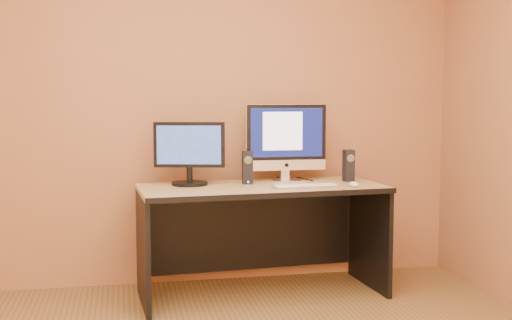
{
  "coord_description": "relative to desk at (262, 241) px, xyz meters",
  "views": [
    {
      "loc": [
        -0.42,
        -2.56,
        1.33
      ],
      "look_at": [
        0.42,
        1.46,
        0.93
      ],
      "focal_mm": 45.0,
      "sensor_mm": 36.0,
      "label": 1
    }
  ],
  "objects": [
    {
      "name": "speaker_right",
      "position": [
        0.64,
        0.1,
        0.48
      ],
      "size": [
        0.07,
        0.07,
        0.22
      ],
      "primitive_type": null,
      "rotation": [
        0.0,
        0.0,
        0.01
      ],
      "color": "black",
      "rests_on": "desk"
    },
    {
      "name": "desk",
      "position": [
        0.0,
        0.0,
        0.0
      ],
      "size": [
        1.65,
        0.8,
        0.74
      ],
      "primitive_type": null,
      "rotation": [
        0.0,
        0.0,
        0.06
      ],
      "color": "tan",
      "rests_on": "ground"
    },
    {
      "name": "imac",
      "position": [
        0.22,
        0.19,
        0.65
      ],
      "size": [
        0.58,
        0.22,
        0.55
      ],
      "primitive_type": null,
      "rotation": [
        0.0,
        0.0,
        -0.02
      ],
      "color": "silver",
      "rests_on": "desk"
    },
    {
      "name": "keyboard",
      "position": [
        0.26,
        -0.14,
        0.38
      ],
      "size": [
        0.44,
        0.14,
        0.02
      ],
      "primitive_type": "cube",
      "rotation": [
        0.0,
        0.0,
        0.06
      ],
      "color": "#B6B5BA",
      "rests_on": "desk"
    },
    {
      "name": "speaker_left",
      "position": [
        -0.08,
        0.12,
        0.48
      ],
      "size": [
        0.07,
        0.08,
        0.22
      ],
      "primitive_type": null,
      "rotation": [
        0.0,
        0.0,
        -0.08
      ],
      "color": "black",
      "rests_on": "desk"
    },
    {
      "name": "mouse",
      "position": [
        0.58,
        -0.18,
        0.39
      ],
      "size": [
        0.06,
        0.1,
        0.04
      ],
      "primitive_type": "ellipsoid",
      "rotation": [
        0.0,
        0.0,
        0.0
      ],
      "color": "white",
      "rests_on": "desk"
    },
    {
      "name": "cable_b",
      "position": [
        0.18,
        0.31,
        0.38
      ],
      "size": [
        0.07,
        0.17,
        0.01
      ],
      "primitive_type": "cylinder",
      "rotation": [
        1.57,
        0.0,
        -0.35
      ],
      "color": "black",
      "rests_on": "desk"
    },
    {
      "name": "cable_a",
      "position": [
        0.37,
        0.25,
        0.38
      ],
      "size": [
        0.06,
        0.22,
        0.01
      ],
      "primitive_type": "cylinder",
      "rotation": [
        1.57,
        0.0,
        0.25
      ],
      "color": "black",
      "rests_on": "desk"
    },
    {
      "name": "walls",
      "position": [
        -0.48,
        -1.56,
        0.93
      ],
      "size": [
        4.0,
        4.0,
        2.6
      ],
      "primitive_type": null,
      "color": "olive",
      "rests_on": "ground"
    },
    {
      "name": "second_monitor",
      "position": [
        -0.47,
        0.13,
        0.58
      ],
      "size": [
        0.53,
        0.35,
        0.42
      ],
      "primitive_type": null,
      "rotation": [
        0.0,
        0.0,
        -0.25
      ],
      "color": "black",
      "rests_on": "desk"
    }
  ]
}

